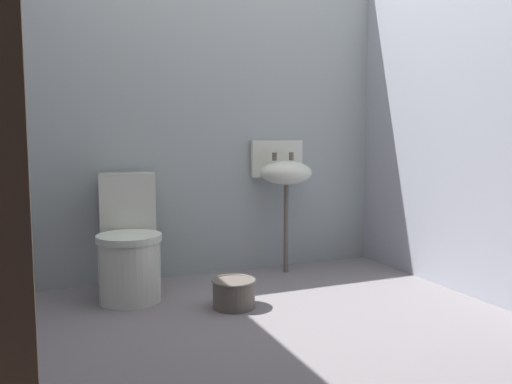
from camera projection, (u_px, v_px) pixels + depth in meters
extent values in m
cube|color=slate|center=(277.00, 332.00, 2.85)|extent=(3.11, 2.74, 0.08)
cube|color=#959EA0|center=(207.00, 113.00, 3.83)|extent=(3.11, 0.10, 2.38)
cube|color=#9497A4|center=(469.00, 110.00, 3.35)|extent=(0.10, 2.54, 2.38)
cylinder|color=silver|center=(130.00, 271.00, 3.24)|extent=(0.43, 0.43, 0.38)
cylinder|color=silver|center=(129.00, 238.00, 3.21)|extent=(0.45, 0.45, 0.04)
cube|color=silver|center=(128.00, 203.00, 3.48)|extent=(0.38, 0.23, 0.40)
cylinder|color=#5F564F|center=(286.00, 229.00, 3.91)|extent=(0.04, 0.04, 0.66)
ellipsoid|color=silver|center=(286.00, 173.00, 3.86)|extent=(0.40, 0.32, 0.18)
cube|color=silver|center=(277.00, 159.00, 4.01)|extent=(0.42, 0.04, 0.28)
cylinder|color=#5F564F|center=(274.00, 157.00, 3.88)|extent=(0.04, 0.04, 0.06)
cylinder|color=#5F564F|center=(291.00, 156.00, 3.93)|extent=(0.04, 0.04, 0.06)
cylinder|color=#5F564F|center=(234.00, 294.00, 3.12)|extent=(0.25, 0.25, 0.17)
torus|color=#5D5A50|center=(234.00, 280.00, 3.12)|extent=(0.27, 0.27, 0.02)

